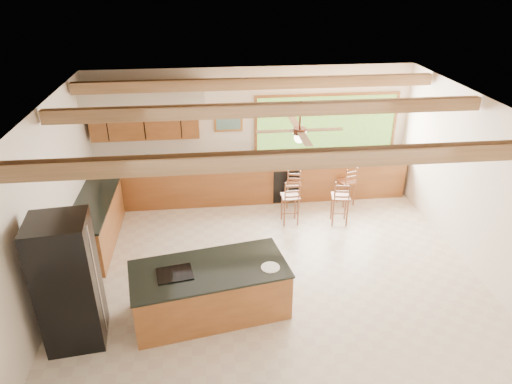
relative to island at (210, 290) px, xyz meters
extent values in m
plane|color=beige|center=(1.10, 0.89, -0.42)|extent=(7.20, 7.20, 0.00)
cube|color=white|center=(1.10, 4.14, 1.08)|extent=(7.20, 0.04, 3.00)
cube|color=white|center=(1.10, -2.36, 1.08)|extent=(7.20, 0.04, 3.00)
cube|color=white|center=(-2.50, 0.89, 1.08)|extent=(0.04, 6.50, 3.00)
cube|color=white|center=(4.70, 0.89, 1.08)|extent=(0.04, 6.50, 3.00)
cube|color=#A87E54|center=(1.10, 0.89, 2.58)|extent=(7.20, 6.50, 0.04)
cube|color=#A67B53|center=(1.10, -0.71, 2.44)|extent=(7.10, 0.15, 0.22)
cube|color=#A67B53|center=(1.10, 1.39, 2.44)|extent=(7.10, 0.15, 0.22)
cube|color=#A67B53|center=(1.10, 3.19, 2.44)|extent=(7.10, 0.15, 0.22)
cube|color=brown|center=(-1.25, 3.95, 1.48)|extent=(2.30, 0.35, 0.70)
cube|color=beige|center=(-1.25, 3.88, 2.08)|extent=(2.60, 0.50, 0.48)
cylinder|color=#FFEABF|center=(-1.95, 3.88, 1.85)|extent=(0.10, 0.10, 0.01)
cylinder|color=#FFEABF|center=(-0.55, 3.88, 1.85)|extent=(0.10, 0.10, 0.01)
cube|color=#80AE3E|center=(2.80, 4.11, 1.25)|extent=(3.20, 0.04, 1.30)
cube|color=#A56E32|center=(0.55, 4.11, 1.43)|extent=(0.64, 0.03, 0.54)
cube|color=#3B6B56|center=(0.55, 4.09, 1.43)|extent=(0.54, 0.01, 0.44)
cube|color=brown|center=(1.10, 3.80, 0.02)|extent=(7.00, 0.65, 0.88)
cube|color=black|center=(1.10, 3.80, 0.48)|extent=(7.04, 0.69, 0.04)
cube|color=brown|center=(-2.16, 2.24, 0.02)|extent=(0.65, 2.35, 0.88)
cube|color=black|center=(-2.16, 2.24, 0.48)|extent=(0.69, 2.39, 0.04)
cube|color=black|center=(1.80, 3.47, 0.00)|extent=(0.60, 0.02, 0.78)
cube|color=silver|center=(1.10, 3.80, 0.49)|extent=(0.50, 0.38, 0.03)
cylinder|color=silver|center=(1.10, 4.00, 0.65)|extent=(0.03, 0.03, 0.30)
cylinder|color=silver|center=(1.10, 3.90, 0.78)|extent=(0.03, 0.20, 0.03)
cylinder|color=white|center=(-1.26, 3.76, 0.66)|extent=(0.13, 0.13, 0.31)
cylinder|color=#163816|center=(-1.61, 3.95, 0.61)|extent=(0.06, 0.06, 0.22)
cylinder|color=#163816|center=(-1.66, 3.88, 0.61)|extent=(0.06, 0.06, 0.20)
cube|color=black|center=(4.01, 3.80, 0.55)|extent=(0.24, 0.21, 0.09)
cube|color=brown|center=(0.00, 0.00, -0.02)|extent=(2.49, 1.47, 0.79)
cube|color=black|center=(0.00, 0.00, 0.39)|extent=(2.53, 1.51, 0.04)
cube|color=black|center=(-0.51, -0.09, 0.42)|extent=(0.59, 0.50, 0.02)
cylinder|color=white|center=(0.93, -0.09, 0.42)|extent=(0.29, 0.29, 0.01)
cube|color=black|center=(-1.95, -0.36, 0.58)|extent=(0.85, 0.83, 2.00)
cube|color=silver|center=(-1.56, -0.36, 0.58)|extent=(0.03, 0.06, 1.84)
cube|color=brown|center=(1.95, 3.34, 0.15)|extent=(0.40, 0.40, 0.04)
cylinder|color=brown|center=(1.81, 3.20, -0.14)|extent=(0.03, 0.03, 0.55)
cylinder|color=brown|center=(2.08, 3.20, -0.14)|extent=(0.03, 0.03, 0.55)
cylinder|color=brown|center=(1.81, 3.47, -0.14)|extent=(0.03, 0.03, 0.55)
cylinder|color=brown|center=(2.08, 3.47, -0.14)|extent=(0.03, 0.03, 0.55)
cube|color=brown|center=(1.73, 2.61, 0.20)|extent=(0.38, 0.38, 0.04)
cylinder|color=brown|center=(1.59, 2.47, -0.12)|extent=(0.03, 0.03, 0.60)
cylinder|color=brown|center=(1.88, 2.47, -0.12)|extent=(0.03, 0.03, 0.60)
cylinder|color=brown|center=(1.59, 2.76, -0.12)|extent=(0.03, 0.03, 0.60)
cylinder|color=brown|center=(1.88, 2.76, -0.12)|extent=(0.03, 0.03, 0.60)
cube|color=brown|center=(2.77, 2.49, 0.21)|extent=(0.42, 0.42, 0.04)
cylinder|color=brown|center=(2.62, 2.34, -0.11)|extent=(0.04, 0.04, 0.60)
cylinder|color=brown|center=(2.92, 2.34, -0.11)|extent=(0.04, 0.04, 0.60)
cylinder|color=brown|center=(2.62, 2.63, -0.11)|extent=(0.04, 0.04, 0.60)
cylinder|color=brown|center=(2.92, 2.63, -0.11)|extent=(0.04, 0.04, 0.60)
cube|color=brown|center=(3.15, 3.29, 0.15)|extent=(0.42, 0.42, 0.04)
cylinder|color=brown|center=(3.02, 3.16, -0.14)|extent=(0.03, 0.03, 0.55)
cylinder|color=brown|center=(3.29, 3.16, -0.14)|extent=(0.03, 0.03, 0.55)
cylinder|color=brown|center=(3.02, 3.43, -0.14)|extent=(0.03, 0.03, 0.55)
cylinder|color=brown|center=(3.29, 3.43, -0.14)|extent=(0.03, 0.03, 0.55)
camera|label=1|loc=(0.08, -5.70, 4.55)|focal=32.00mm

